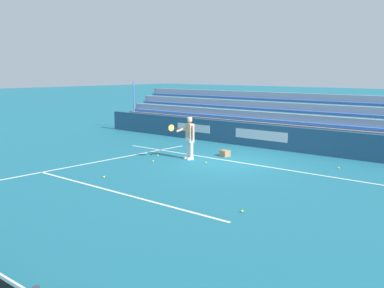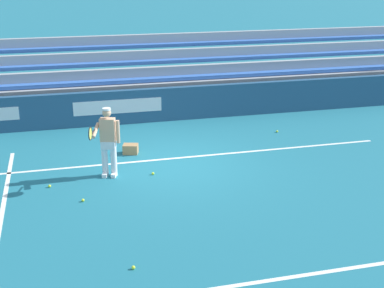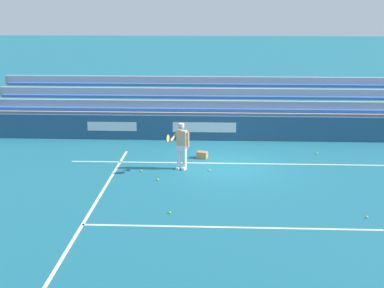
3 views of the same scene
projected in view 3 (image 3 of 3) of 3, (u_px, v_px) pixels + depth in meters
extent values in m
plane|color=#1E6B7F|center=(227.00, 167.00, 19.90)|extent=(160.00, 160.00, 0.00)
cube|color=white|center=(227.00, 163.00, 20.38)|extent=(12.00, 0.10, 0.01)
cube|color=white|center=(94.00, 205.00, 16.22)|extent=(0.10, 12.00, 0.01)
cube|color=white|center=(231.00, 227.00, 14.59)|extent=(8.22, 0.10, 0.01)
cube|color=navy|center=(226.00, 128.00, 23.67)|extent=(22.88, 0.24, 1.10)
cube|color=silver|center=(204.00, 127.00, 23.58)|extent=(2.80, 0.01, 0.44)
cube|color=silver|center=(112.00, 126.00, 23.75)|extent=(2.20, 0.01, 0.40)
cube|color=#9EA3A8|center=(225.00, 120.00, 25.41)|extent=(21.74, 2.40, 1.10)
cube|color=blue|center=(226.00, 110.00, 24.48)|extent=(21.31, 0.40, 0.12)
cube|color=#9EA3A8|center=(226.00, 106.00, 24.71)|extent=(21.74, 0.24, 0.45)
cube|color=blue|center=(226.00, 97.00, 25.13)|extent=(21.31, 0.40, 0.12)
cube|color=#9EA3A8|center=(225.00, 93.00, 25.37)|extent=(21.74, 0.24, 0.45)
cube|color=blue|center=(225.00, 85.00, 25.79)|extent=(21.31, 0.40, 0.12)
cube|color=#9EA3A8|center=(225.00, 81.00, 26.02)|extent=(21.74, 0.24, 0.45)
cylinder|color=silver|center=(185.00, 158.00, 19.58)|extent=(0.15, 0.15, 0.88)
cylinder|color=silver|center=(179.00, 157.00, 19.65)|extent=(0.15, 0.15, 0.88)
cube|color=white|center=(184.00, 168.00, 19.63)|extent=(0.19, 0.30, 0.09)
cube|color=white|center=(178.00, 168.00, 19.70)|extent=(0.19, 0.30, 0.09)
cube|color=silver|center=(182.00, 148.00, 19.52)|extent=(0.39, 0.31, 0.20)
cube|color=tan|center=(182.00, 138.00, 19.43)|extent=(0.41, 0.31, 0.58)
sphere|color=tan|center=(182.00, 127.00, 19.31)|extent=(0.21, 0.21, 0.21)
cylinder|color=white|center=(181.00, 124.00, 19.28)|extent=(0.20, 0.20, 0.05)
cylinder|color=tan|center=(188.00, 140.00, 19.36)|extent=(0.09, 0.09, 0.56)
cylinder|color=tan|center=(173.00, 137.00, 19.31)|extent=(0.26, 0.58, 0.24)
cylinder|color=black|center=(171.00, 138.00, 19.08)|extent=(0.12, 0.30, 0.03)
torus|color=black|center=(168.00, 138.00, 18.82)|extent=(0.12, 0.31, 0.31)
cylinder|color=#D6D14C|center=(168.00, 138.00, 18.82)|extent=(0.09, 0.26, 0.27)
cube|color=#A87F51|center=(202.00, 155.00, 21.04)|extent=(0.47, 0.40, 0.26)
sphere|color=#CCE533|center=(141.00, 171.00, 19.40)|extent=(0.07, 0.07, 0.07)
sphere|color=#CCE533|center=(170.00, 213.00, 15.53)|extent=(0.07, 0.07, 0.07)
sphere|color=#CCE533|center=(210.00, 170.00, 19.45)|extent=(0.07, 0.07, 0.07)
sphere|color=#CCE533|center=(317.00, 153.00, 21.59)|extent=(0.07, 0.07, 0.07)
sphere|color=#CCE533|center=(367.00, 217.00, 15.21)|extent=(0.07, 0.07, 0.07)
sphere|color=#CCE533|center=(158.00, 180.00, 18.42)|extent=(0.07, 0.07, 0.07)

